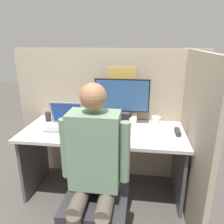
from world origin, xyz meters
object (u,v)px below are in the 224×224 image
monitor (122,98)px  coffee_mug (156,121)px  pen_cup (48,117)px  laptop (65,123)px  person (93,167)px  carrot_toy (115,139)px  office_chair (98,181)px  paper_box (122,120)px  stapler (178,132)px

monitor → coffee_mug: size_ratio=5.97×
coffee_mug → pen_cup: 1.16m
laptop → person: (0.45, -0.74, -0.01)m
monitor → laptop: (-0.55, -0.19, -0.23)m
carrot_toy → office_chair: 0.39m
monitor → person: bearing=-96.5°
monitor → office_chair: (-0.11, -0.77, -0.47)m
person → laptop: bearing=121.3°
paper_box → person: (-0.11, -0.92, -0.00)m
coffee_mug → person: bearing=-116.4°
stapler → pen_cup: size_ratio=1.41×
person → office_chair: bearing=90.4°
monitor → office_chair: size_ratio=0.54×
stapler → office_chair: size_ratio=0.14×
stapler → monitor: bearing=159.4°
coffee_mug → laptop: bearing=-167.7°
stapler → coffee_mug: size_ratio=1.52×
laptop → carrot_toy: size_ratio=2.94×
pen_cup → laptop: bearing=-31.8°
paper_box → carrot_toy: size_ratio=2.67×
person → pen_cup: size_ratio=13.02×
stapler → office_chair: office_chair is taller
paper_box → pen_cup: (-0.80, -0.03, 0.01)m
monitor → carrot_toy: 0.52m
stapler → carrot_toy: bearing=-157.3°
office_chair → pen_cup: size_ratio=10.33×
office_chair → coffee_mug: 0.93m
laptop → stapler: laptop is taller
office_chair → carrot_toy: bearing=74.4°
paper_box → person: size_ratio=0.24×
monitor → coffee_mug: monitor is taller
laptop → pen_cup: laptop is taller
laptop → coffee_mug: (0.91, 0.20, -0.01)m
laptop → person: bearing=-58.7°
person → stapler: bearing=47.6°
paper_box → coffee_mug: 0.36m
monitor → laptop: monitor is taller
stapler → person: (-0.66, -0.72, 0.02)m
laptop → person: person is taller
monitor → paper_box: bearing=-90.0°
carrot_toy → pen_cup: pen_cup is taller
carrot_toy → coffee_mug: bearing=50.4°
monitor → stapler: (0.55, -0.21, -0.26)m
stapler → laptop: bearing=179.1°
paper_box → stapler: paper_box is taller
carrot_toy → pen_cup: 0.89m
paper_box → pen_cup: bearing=-177.7°
monitor → carrot_toy: bearing=-92.1°
paper_box → pen_cup: pen_cup is taller
pen_cup → monitor: bearing=2.5°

